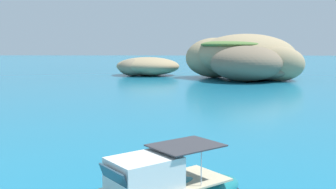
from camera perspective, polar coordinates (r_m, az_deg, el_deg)
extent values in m
ellipsoid|color=#9E8966|center=(63.54, 11.35, 5.58)|extent=(20.44, 18.81, 7.00)
ellipsoid|color=#9E8966|center=(58.82, 16.11, 4.34)|extent=(7.71, 6.31, 4.98)
ellipsoid|color=#756651|center=(57.17, 11.44, 4.48)|extent=(11.39, 10.82, 5.13)
ellipsoid|color=#9E8966|center=(63.36, 6.94, 5.39)|extent=(12.35, 11.48, 6.40)
ellipsoid|color=#756651|center=(60.63, 13.77, 3.43)|extent=(14.18, 14.08, 2.75)
ellipsoid|color=#517538|center=(61.83, 9.91, 7.22)|extent=(11.08, 10.08, 1.46)
ellipsoid|color=#9E8966|center=(67.57, -2.99, 4.17)|extent=(13.00, 11.72, 3.16)
ellipsoid|color=#84755B|center=(66.33, -5.09, 3.98)|extent=(7.25, 7.22, 2.90)
ellipsoid|color=#9E8966|center=(67.72, -2.88, 3.99)|extent=(9.49, 8.47, 2.73)
ellipsoid|color=#9E8966|center=(66.51, -2.49, 3.84)|extent=(8.35, 8.71, 2.51)
cube|color=#C6B793|center=(11.74, 0.01, -13.06)|extent=(3.96, 3.64, 0.06)
cube|color=silver|center=(11.12, -3.53, -11.52)|extent=(2.35, 2.27, 0.94)
cube|color=#2D4756|center=(10.62, -7.96, -11.94)|extent=(0.99, 1.16, 0.50)
cube|color=#333338|center=(11.82, 2.64, -7.48)|extent=(2.55, 2.48, 0.04)
cylinder|color=silver|center=(11.45, 4.90, -10.77)|extent=(0.03, 0.03, 1.07)
cylinder|color=silver|center=(12.49, 0.55, -9.21)|extent=(0.03, 0.03, 1.07)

